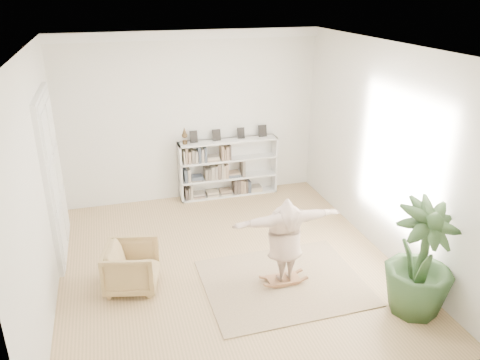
{
  "coord_description": "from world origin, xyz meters",
  "views": [
    {
      "loc": [
        -1.69,
        -6.59,
        4.42
      ],
      "look_at": [
        0.32,
        0.4,
        1.38
      ],
      "focal_mm": 35.0,
      "sensor_mm": 36.0,
      "label": 1
    }
  ],
  "objects_px": {
    "rocker_board": "(283,279)",
    "houseplant": "(421,260)",
    "armchair": "(132,267)",
    "bookshelf": "(228,168)",
    "person": "(285,237)"
  },
  "relations": [
    {
      "from": "rocker_board",
      "to": "houseplant",
      "type": "relative_size",
      "value": 0.3
    },
    {
      "from": "houseplant",
      "to": "armchair",
      "type": "bearing_deg",
      "value": 156.25
    },
    {
      "from": "bookshelf",
      "to": "armchair",
      "type": "xyz_separation_m",
      "value": [
        -2.34,
        -3.0,
        -0.27
      ]
    },
    {
      "from": "armchair",
      "to": "person",
      "type": "bearing_deg",
      "value": -90.43
    },
    {
      "from": "rocker_board",
      "to": "person",
      "type": "relative_size",
      "value": 0.3
    },
    {
      "from": "houseplant",
      "to": "rocker_board",
      "type": "bearing_deg",
      "value": 144.06
    },
    {
      "from": "bookshelf",
      "to": "houseplant",
      "type": "relative_size",
      "value": 1.28
    },
    {
      "from": "person",
      "to": "rocker_board",
      "type": "bearing_deg",
      "value": -0.58
    },
    {
      "from": "rocker_board",
      "to": "houseplant",
      "type": "xyz_separation_m",
      "value": [
        1.59,
        -1.15,
        0.79
      ]
    },
    {
      "from": "armchair",
      "to": "rocker_board",
      "type": "relative_size",
      "value": 1.56
    },
    {
      "from": "bookshelf",
      "to": "rocker_board",
      "type": "height_order",
      "value": "bookshelf"
    },
    {
      "from": "armchair",
      "to": "rocker_board",
      "type": "height_order",
      "value": "armchair"
    },
    {
      "from": "bookshelf",
      "to": "armchair",
      "type": "relative_size",
      "value": 2.74
    },
    {
      "from": "person",
      "to": "houseplant",
      "type": "height_order",
      "value": "houseplant"
    },
    {
      "from": "armchair",
      "to": "houseplant",
      "type": "bearing_deg",
      "value": -100.45
    }
  ]
}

